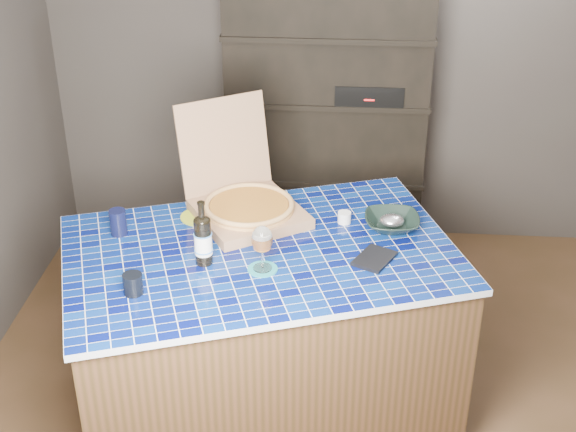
# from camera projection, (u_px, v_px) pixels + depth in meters

# --- Properties ---
(room) EXTENTS (3.50, 3.50, 3.50)m
(room) POSITION_uv_depth(u_px,v_px,m) (316.00, 177.00, 3.43)
(room) COLOR brown
(room) RESTS_ON ground
(shelving_unit) EXTENTS (1.20, 0.41, 1.80)m
(shelving_unit) POSITION_uv_depth(u_px,v_px,m) (327.00, 119.00, 4.93)
(shelving_unit) COLOR black
(shelving_unit) RESTS_ON floor
(kitchen_island) EXTENTS (1.95, 1.56, 0.93)m
(kitchen_island) POSITION_uv_depth(u_px,v_px,m) (262.00, 335.00, 3.74)
(kitchen_island) COLOR #4C301D
(kitchen_island) RESTS_ON floor
(pizza_box) EXTENTS (0.68, 0.71, 0.50)m
(pizza_box) POSITION_uv_depth(u_px,v_px,m) (246.00, 203.00, 3.75)
(pizza_box) COLOR #90674A
(pizza_box) RESTS_ON kitchen_island
(mead_bottle) EXTENTS (0.08, 0.08, 0.30)m
(mead_bottle) POSITION_uv_depth(u_px,v_px,m) (203.00, 239.00, 3.37)
(mead_bottle) COLOR black
(mead_bottle) RESTS_ON kitchen_island
(teal_trivet) EXTENTS (0.13, 0.13, 0.01)m
(teal_trivet) POSITION_uv_depth(u_px,v_px,m) (263.00, 269.00, 3.38)
(teal_trivet) COLOR teal
(teal_trivet) RESTS_ON kitchen_island
(wine_glass) EXTENTS (0.09, 0.09, 0.20)m
(wine_glass) POSITION_uv_depth(u_px,v_px,m) (262.00, 240.00, 3.31)
(wine_glass) COLOR white
(wine_glass) RESTS_ON teal_trivet
(tumbler) EXTENTS (0.08, 0.08, 0.09)m
(tumbler) POSITION_uv_depth(u_px,v_px,m) (133.00, 284.00, 3.20)
(tumbler) COLOR black
(tumbler) RESTS_ON kitchen_island
(dvd_case) EXTENTS (0.21, 0.23, 0.01)m
(dvd_case) POSITION_uv_depth(u_px,v_px,m) (375.00, 258.00, 3.44)
(dvd_case) COLOR black
(dvd_case) RESTS_ON kitchen_island
(bowl) EXTENTS (0.27, 0.27, 0.06)m
(bowl) POSITION_uv_depth(u_px,v_px,m) (392.00, 222.00, 3.67)
(bowl) COLOR black
(bowl) RESTS_ON kitchen_island
(foil_contents) EXTENTS (0.11, 0.10, 0.05)m
(foil_contents) POSITION_uv_depth(u_px,v_px,m) (392.00, 220.00, 3.67)
(foil_contents) COLOR silver
(foil_contents) RESTS_ON bowl
(white_jar) EXTENTS (0.06, 0.06, 0.05)m
(white_jar) POSITION_uv_depth(u_px,v_px,m) (344.00, 217.00, 3.72)
(white_jar) COLOR white
(white_jar) RESTS_ON kitchen_island
(navy_cup) EXTENTS (0.08, 0.08, 0.12)m
(navy_cup) POSITION_uv_depth(u_px,v_px,m) (118.00, 222.00, 3.61)
(navy_cup) COLOR black
(navy_cup) RESTS_ON kitchen_island
(green_trivet) EXTENTS (0.18, 0.18, 0.01)m
(green_trivet) POSITION_uv_depth(u_px,v_px,m) (200.00, 217.00, 3.78)
(green_trivet) COLOR #9CB025
(green_trivet) RESTS_ON kitchen_island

